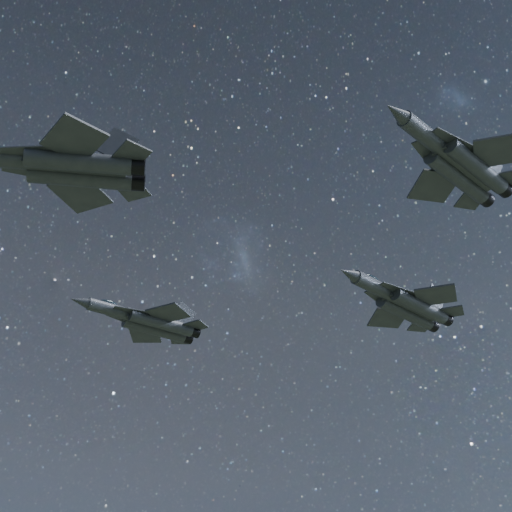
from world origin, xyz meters
TOP-DOWN VIEW (x-y plane):
  - jet_lead at (-22.18, -0.26)m, footprint 19.31×12.69m
  - jet_left at (-4.48, 20.33)m, footprint 16.69×11.92m
  - jet_right at (3.88, -22.34)m, footprint 15.83×10.87m
  - jet_slot at (20.41, 2.33)m, footprint 18.90×13.09m

SIDE VIEW (x-z plane):
  - jet_right at x=3.88m, z-range 147.96..151.93m
  - jet_left at x=-4.48m, z-range 150.46..154.73m
  - jet_slot at x=20.41m, z-range 151.39..156.13m
  - jet_lead at x=-22.18m, z-range 151.69..156.65m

